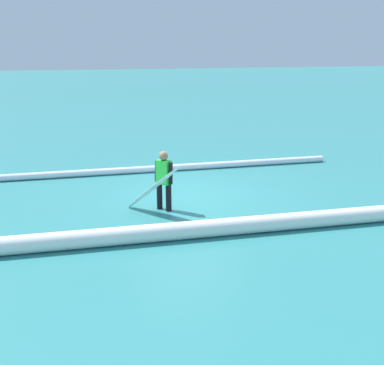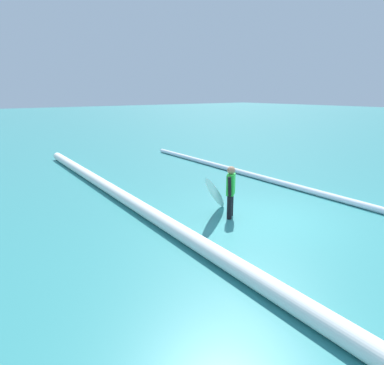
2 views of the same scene
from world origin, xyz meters
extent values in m
plane|color=teal|center=(0.00, 0.00, 0.00)|extent=(150.41, 150.41, 0.00)
cylinder|color=black|center=(0.75, 1.07, 0.33)|extent=(0.14, 0.14, 0.66)
cylinder|color=black|center=(0.92, 0.84, 0.33)|extent=(0.14, 0.14, 0.66)
cube|color=#2DD83F|center=(0.84, 0.95, 0.95)|extent=(0.37, 0.39, 0.58)
sphere|color=#9B7257|center=(0.84, 0.95, 1.34)|extent=(0.22, 0.22, 0.22)
cylinder|color=black|center=(0.70, 1.12, 0.95)|extent=(0.09, 0.12, 0.53)
cylinder|color=black|center=(0.97, 0.79, 0.95)|extent=(0.09, 0.16, 0.53)
ellipsoid|color=white|center=(1.17, 1.22, 0.65)|extent=(1.18, 1.59, 1.32)
ellipsoid|color=black|center=(1.17, 1.22, 0.65)|extent=(0.84, 1.21, 1.07)
cylinder|color=white|center=(2.69, -2.88, 0.10)|extent=(16.58, 0.87, 0.21)
cylinder|color=white|center=(2.55, 2.82, 0.18)|extent=(19.62, 1.45, 0.37)
camera|label=1|loc=(3.47, 12.11, 3.85)|focal=46.29mm
camera|label=2|loc=(-5.72, 7.27, 3.40)|focal=32.06mm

